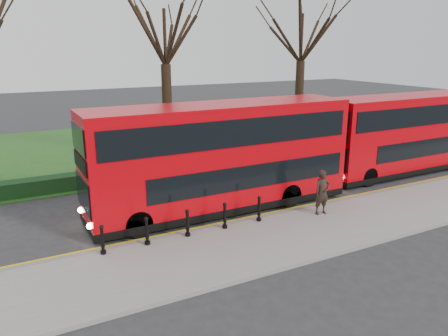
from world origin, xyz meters
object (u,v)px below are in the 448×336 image
bus_lead (221,158)px  bus_rear (407,134)px  bollard_row (188,223)px  pedestrian (322,192)px

bus_lead → bus_rear: bus_lead is taller
bollard_row → pedestrian: (5.89, -0.55, 0.45)m
bus_rear → pedestrian: (-8.78, -3.24, -1.10)m
bollard_row → bus_lead: bearing=41.0°
bus_lead → pedestrian: 4.51m
bus_rear → pedestrian: bearing=-159.7°
bollard_row → pedestrian: pedestrian is taller
bollard_row → bus_lead: 3.82m
bus_lead → bus_rear: size_ratio=1.07×
bus_rear → bollard_row: bearing=-169.6°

